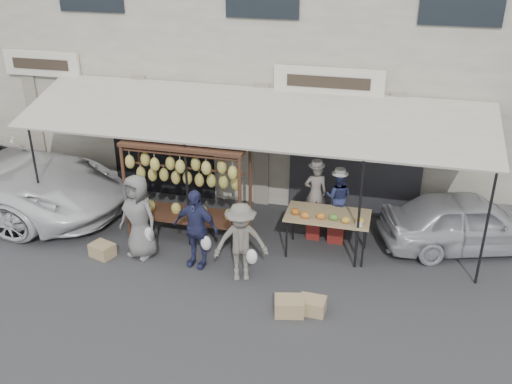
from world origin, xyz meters
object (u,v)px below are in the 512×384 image
vendor_left (315,193)px  crate_far (102,250)px  banana_rack (186,173)px  sedan (468,222)px  vendor_right (338,197)px  crate_near_a (289,306)px  crate_near_b (312,305)px  customer_right (241,242)px  customer_mid (196,228)px  produce_table (328,217)px  customer_left (139,217)px

vendor_left → crate_far: 4.60m
banana_rack → sedan: bearing=10.8°
vendor_left → vendor_right: vendor_left is taller
crate_near_a → crate_near_b: size_ratio=1.10×
customer_right → crate_far: bearing=159.0°
vendor_left → crate_near_a: 2.94m
customer_mid → produce_table: bearing=31.4°
customer_left → crate_near_a: bearing=-3.3°
crate_near_a → sedan: sedan is taller
customer_mid → crate_near_a: 2.48m
vendor_left → crate_near_a: size_ratio=2.58×
vendor_right → sedan: size_ratio=0.32×
crate_near_a → crate_near_b: crate_near_a is taller
customer_mid → sedan: size_ratio=0.46×
vendor_right → crate_near_a: 2.94m
produce_table → vendor_right: vendor_right is taller
customer_mid → crate_near_a: bearing=-19.3°
vendor_right → customer_right: bearing=55.3°
vendor_right → customer_mid: bearing=37.5°
customer_left → crate_near_a: (3.34, -1.17, -0.74)m
vendor_right → sedan: 2.75m
crate_far → vendor_left: bearing=24.5°
crate_near_b → customer_right: bearing=154.5°
banana_rack → customer_mid: (0.51, -0.93, -0.74)m
produce_table → sedan: size_ratio=0.47×
customer_left → crate_near_b: (3.73, -1.03, -0.76)m
banana_rack → crate_near_a: size_ratio=5.11×
crate_far → customer_mid: bearing=5.6°
banana_rack → crate_far: bearing=-143.0°
customer_left → crate_near_b: bearing=0.6°
banana_rack → produce_table: size_ratio=1.53×
crate_near_b → sedan: (2.78, 3.02, 0.47)m
crate_near_a → sedan: (3.17, 3.16, 0.46)m
banana_rack → vendor_right: 3.22m
customer_left → produce_table: bearing=31.0°
vendor_left → customer_mid: vendor_left is taller
produce_table → crate_near_b: bearing=-88.8°
vendor_right → customer_right: (-1.59, -1.90, -0.24)m
vendor_right → customer_left: bearing=27.8°
vendor_right → crate_near_a: (-0.48, -2.76, -0.89)m
crate_near_b → customer_mid: bearing=158.5°
customer_left → crate_near_b: 3.94m
produce_table → customer_mid: 2.66m
banana_rack → customer_left: 1.32m
vendor_left → customer_mid: (-2.10, -1.67, -0.25)m
banana_rack → vendor_left: (2.61, 0.74, -0.49)m
crate_near_b → sedan: size_ratio=0.13×
vendor_right → customer_mid: size_ratio=0.69×
banana_rack → crate_far: size_ratio=5.54×
vendor_left → customer_left: size_ratio=0.73×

